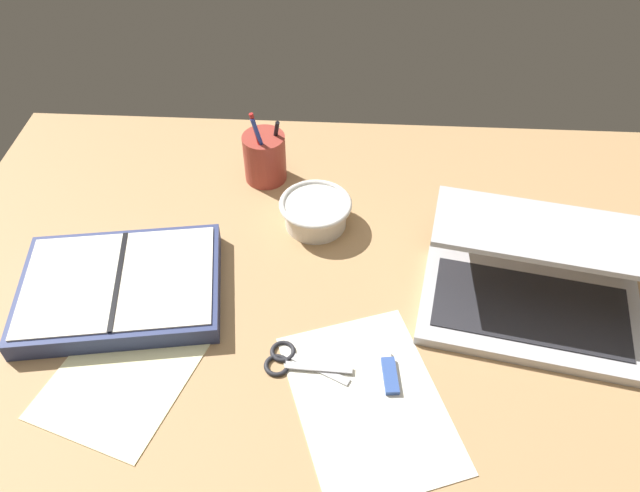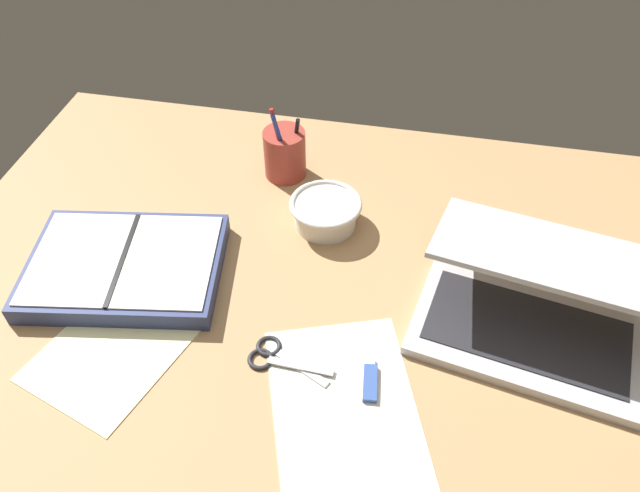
# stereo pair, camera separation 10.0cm
# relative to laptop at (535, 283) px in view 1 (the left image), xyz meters

# --- Properties ---
(desk_top) EXTENTS (1.40, 1.00, 0.02)m
(desk_top) POSITION_rel_laptop_xyz_m (-0.31, -0.01, -0.06)
(desk_top) COLOR tan
(desk_top) RESTS_ON ground
(laptop) EXTENTS (0.38, 0.33, 0.15)m
(laptop) POSITION_rel_laptop_xyz_m (0.00, 0.00, 0.00)
(laptop) COLOR #B7B7BC
(laptop) RESTS_ON desk_top
(bowl) EXTENTS (0.13, 0.13, 0.05)m
(bowl) POSITION_rel_laptop_xyz_m (-0.35, 0.17, -0.02)
(bowl) COLOR silver
(bowl) RESTS_ON desk_top
(pen_cup) EXTENTS (0.08, 0.08, 0.16)m
(pen_cup) POSITION_rel_laptop_xyz_m (-0.46, 0.29, 0.00)
(pen_cup) COLOR #9E382D
(pen_cup) RESTS_ON desk_top
(planner) EXTENTS (0.35, 0.28, 0.04)m
(planner) POSITION_rel_laptop_xyz_m (-0.66, -0.02, -0.03)
(planner) COLOR navy
(planner) RESTS_ON desk_top
(scissors) EXTENTS (0.13, 0.07, 0.01)m
(scissors) POSITION_rel_laptop_xyz_m (-0.38, -0.14, -0.04)
(scissors) COLOR #B7B7BC
(scissors) RESTS_ON desk_top
(paper_sheet_front) EXTENTS (0.28, 0.34, 0.00)m
(paper_sheet_front) POSITION_rel_laptop_xyz_m (-0.26, -0.20, -0.05)
(paper_sheet_front) COLOR silver
(paper_sheet_front) RESTS_ON desk_top
(paper_sheet_beside_planner) EXTENTS (0.25, 0.28, 0.00)m
(paper_sheet_beside_planner) POSITION_rel_laptop_xyz_m (-0.62, -0.17, -0.05)
(paper_sheet_beside_planner) COLOR #F4EFB2
(paper_sheet_beside_planner) RESTS_ON desk_top
(usb_drive) EXTENTS (0.03, 0.07, 0.01)m
(usb_drive) POSITION_rel_laptop_xyz_m (-0.23, -0.15, -0.04)
(usb_drive) COLOR #33519E
(usb_drive) RESTS_ON desk_top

